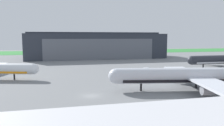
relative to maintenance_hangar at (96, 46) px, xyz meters
name	(u,v)px	position (x,y,z in m)	size (l,w,h in m)	color
ground_plane	(91,96)	(-18.22, -106.25, -8.73)	(440.00, 440.00, 0.00)	slate
grass_field_strip	(68,52)	(-18.22, 65.22, -8.69)	(440.00, 56.00, 0.08)	#33873A
maintenance_hangar	(96,46)	(0.00, 0.00, 0.00)	(95.19, 36.75, 18.38)	#2D333D
airliner_near_left	(194,76)	(10.49, -106.77, -4.69)	(46.66, 41.17, 13.69)	silver
fuel_bowser	(148,70)	(9.20, -76.83, -7.46)	(3.30, 4.10, 2.36)	silver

